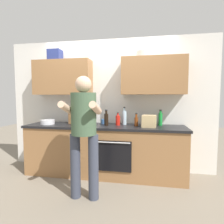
# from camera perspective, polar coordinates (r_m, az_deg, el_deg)

# --- Properties ---
(ground_plane) EXTENTS (12.00, 12.00, 0.00)m
(ground_plane) POSITION_cam_1_polar(r_m,az_deg,el_deg) (3.57, -2.40, -18.57)
(ground_plane) COLOR #756B5B
(back_wall_unit) EXTENTS (4.00, 0.38, 2.50)m
(back_wall_unit) POSITION_cam_1_polar(r_m,az_deg,el_deg) (3.55, -1.54, 6.00)
(back_wall_unit) COLOR silver
(back_wall_unit) RESTS_ON ground
(counter) EXTENTS (2.84, 0.67, 0.90)m
(counter) POSITION_cam_1_polar(r_m,az_deg,el_deg) (3.41, -2.42, -11.59)
(counter) COLOR olive
(counter) RESTS_ON ground
(person_standing) EXTENTS (0.49, 0.45, 1.68)m
(person_standing) POSITION_cam_1_polar(r_m,az_deg,el_deg) (2.55, -8.67, -4.61)
(person_standing) COLOR #383D4C
(person_standing) RESTS_ON ground
(bottle_vinegar) EXTENTS (0.06, 0.06, 0.23)m
(bottle_vinegar) POSITION_cam_1_polar(r_m,az_deg,el_deg) (3.26, 7.45, -2.71)
(bottle_vinegar) COLOR brown
(bottle_vinegar) RESTS_ON counter
(bottle_water) EXTENTS (0.08, 0.08, 0.32)m
(bottle_water) POSITION_cam_1_polar(r_m,az_deg,el_deg) (3.41, 3.81, -1.61)
(bottle_water) COLOR silver
(bottle_water) RESTS_ON counter
(bottle_soy) EXTENTS (0.07, 0.07, 0.28)m
(bottle_soy) POSITION_cam_1_polar(r_m,az_deg,el_deg) (3.29, -1.77, -2.13)
(bottle_soy) COLOR black
(bottle_soy) RESTS_ON counter
(bottle_soda) EXTENTS (0.07, 0.07, 0.28)m
(bottle_soda) POSITION_cam_1_polar(r_m,az_deg,el_deg) (3.41, 14.62, -2.00)
(bottle_soda) COLOR #198C33
(bottle_soda) RESTS_ON counter
(bottle_wine) EXTENTS (0.06, 0.06, 0.24)m
(bottle_wine) POSITION_cam_1_polar(r_m,az_deg,el_deg) (3.61, -8.41, -1.97)
(bottle_wine) COLOR #471419
(bottle_wine) RESTS_ON counter
(bottle_juice) EXTENTS (0.05, 0.05, 0.25)m
(bottle_juice) POSITION_cam_1_polar(r_m,az_deg,el_deg) (3.34, -11.39, -2.43)
(bottle_juice) COLOR orange
(bottle_juice) RESTS_ON counter
(bottle_hotsauce) EXTENTS (0.08, 0.08, 0.23)m
(bottle_hotsauce) POSITION_cam_1_polar(r_m,az_deg,el_deg) (3.32, 1.81, -2.52)
(bottle_hotsauce) COLOR red
(bottle_hotsauce) RESTS_ON counter
(bottle_oil) EXTENTS (0.06, 0.06, 0.24)m
(bottle_oil) POSITION_cam_1_polar(r_m,az_deg,el_deg) (3.22, -8.39, -2.79)
(bottle_oil) COLOR olive
(bottle_oil) RESTS_ON counter
(cup_tea) EXTENTS (0.09, 0.09, 0.08)m
(cup_tea) POSITION_cam_1_polar(r_m,az_deg,el_deg) (3.53, -2.68, -2.92)
(cup_tea) COLOR #33598C
(cup_tea) RESTS_ON counter
(mixing_bowl) EXTENTS (0.25, 0.25, 0.08)m
(mixing_bowl) POSITION_cam_1_polar(r_m,az_deg,el_deg) (3.66, -19.14, -2.92)
(mixing_bowl) COLOR silver
(mixing_bowl) RESTS_ON counter
(knife_block) EXTENTS (0.10, 0.14, 0.28)m
(knife_block) POSITION_cam_1_polar(r_m,az_deg,el_deg) (3.63, -12.11, -1.74)
(knife_block) COLOR brown
(knife_block) RESTS_ON counter
(grocery_bag_bread) EXTENTS (0.25, 0.25, 0.20)m
(grocery_bag_bread) POSITION_cam_1_polar(r_m,az_deg,el_deg) (3.19, 11.33, -2.76)
(grocery_bag_bread) COLOR tan
(grocery_bag_bread) RESTS_ON counter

